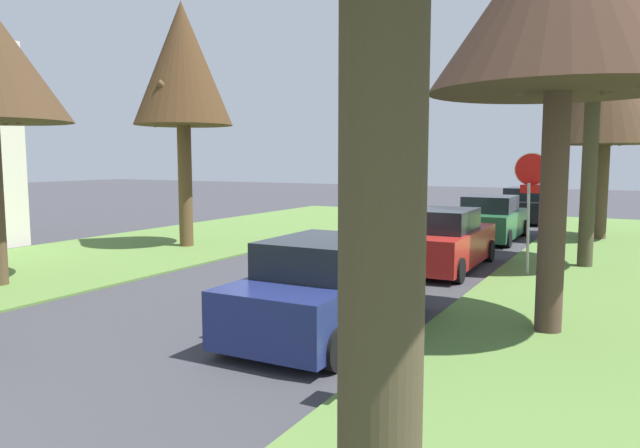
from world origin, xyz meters
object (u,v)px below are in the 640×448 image
(parked_sedan_red, at_px, (442,241))
(stop_sign_far, at_px, (531,187))
(parked_sedan_green, at_px, (491,220))
(street_tree_right_mid_b, at_px, (597,12))
(street_tree_left_mid_b, at_px, (182,66))
(curbside_mailbox, at_px, (379,318))
(parked_sedan_navy, at_px, (330,288))
(parked_sedan_black, at_px, (525,206))
(street_tree_right_far, at_px, (606,92))

(parked_sedan_red, bearing_deg, stop_sign_far, 0.35)
(parked_sedan_green, bearing_deg, parked_sedan_red, -89.13)
(street_tree_right_mid_b, distance_m, parked_sedan_green, 7.93)
(stop_sign_far, xyz_separation_m, parked_sedan_green, (-2.24, 6.15, -1.46))
(street_tree_left_mid_b, height_order, curbside_mailbox, street_tree_left_mid_b)
(stop_sign_far, height_order, parked_sedan_navy, stop_sign_far)
(street_tree_right_mid_b, height_order, parked_sedan_green, street_tree_right_mid_b)
(parked_sedan_navy, height_order, parked_sedan_black, same)
(street_tree_left_mid_b, relative_size, parked_sedan_red, 1.74)
(parked_sedan_black, bearing_deg, stop_sign_far, -80.40)
(parked_sedan_navy, height_order, curbside_mailbox, parked_sedan_navy)
(stop_sign_far, relative_size, parked_sedan_black, 0.67)
(street_tree_right_far, height_order, parked_sedan_navy, street_tree_right_far)
(street_tree_right_mid_b, relative_size, curbside_mailbox, 6.57)
(parked_sedan_green, bearing_deg, street_tree_left_mid_b, -142.02)
(street_tree_right_mid_b, distance_m, parked_sedan_black, 13.00)
(parked_sedan_navy, relative_size, parked_sedan_red, 1.00)
(stop_sign_far, height_order, street_tree_right_far, street_tree_right_far)
(parked_sedan_navy, bearing_deg, parked_sedan_red, 90.41)
(street_tree_right_far, xyz_separation_m, parked_sedan_black, (-3.32, 4.97, -4.43))
(street_tree_left_mid_b, bearing_deg, parked_sedan_navy, -35.61)
(parked_sedan_navy, height_order, parked_sedan_red, same)
(stop_sign_far, relative_size, curbside_mailbox, 2.33)
(parked_sedan_green, relative_size, parked_sedan_black, 1.00)
(street_tree_left_mid_b, relative_size, parked_sedan_navy, 1.74)
(street_tree_right_mid_b, distance_m, street_tree_right_far, 6.32)
(stop_sign_far, distance_m, parked_sedan_navy, 6.85)
(street_tree_left_mid_b, xyz_separation_m, parked_sedan_black, (8.32, 13.38, -5.03))
(parked_sedan_black, bearing_deg, street_tree_right_mid_b, -73.31)
(parked_sedan_navy, relative_size, parked_sedan_green, 1.00)
(street_tree_right_mid_b, bearing_deg, parked_sedan_red, -149.55)
(stop_sign_far, relative_size, parked_sedan_navy, 0.67)
(street_tree_right_far, relative_size, parked_sedan_black, 1.58)
(stop_sign_far, height_order, parked_sedan_green, stop_sign_far)
(street_tree_left_mid_b, xyz_separation_m, parked_sedan_green, (8.29, 6.47, -5.03))
(street_tree_left_mid_b, height_order, parked_sedan_black, street_tree_left_mid_b)
(parked_sedan_red, bearing_deg, street_tree_left_mid_b, -177.88)
(stop_sign_far, relative_size, parked_sedan_green, 0.67)
(parked_sedan_navy, bearing_deg, street_tree_right_mid_b, 68.67)
(parked_sedan_green, bearing_deg, street_tree_right_far, 30.04)
(parked_sedan_red, relative_size, parked_sedan_black, 1.00)
(parked_sedan_navy, distance_m, parked_sedan_green, 12.51)
(parked_sedan_navy, xyz_separation_m, parked_sedan_green, (-0.14, 12.51, 0.00))
(parked_sedan_navy, distance_m, parked_sedan_red, 6.35)
(street_tree_left_mid_b, xyz_separation_m, parked_sedan_red, (8.38, 0.31, -5.03))
(parked_sedan_red, relative_size, curbside_mailbox, 3.48)
(stop_sign_far, xyz_separation_m, curbside_mailbox, (-0.21, -8.76, -1.12))
(street_tree_right_far, height_order, street_tree_left_mid_b, street_tree_left_mid_b)
(street_tree_right_far, bearing_deg, parked_sedan_red, -111.92)
(street_tree_right_mid_b, relative_size, parked_sedan_navy, 1.89)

